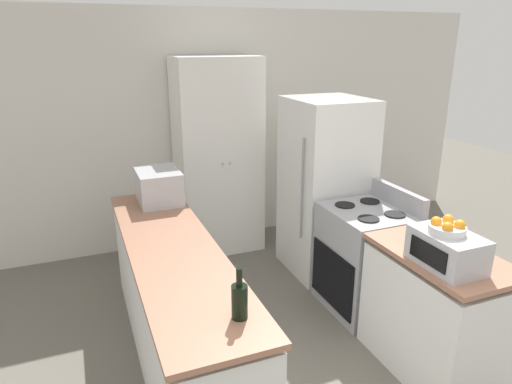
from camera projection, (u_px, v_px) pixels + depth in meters
The scene contains 10 objects.
wall_back at pixel (204, 130), 5.15m from camera, with size 7.00×0.06×2.60m.
counter_left at pixel (176, 307), 3.29m from camera, with size 0.60×2.51×0.92m.
counter_right at pixel (434, 314), 3.21m from camera, with size 0.60×0.97×0.92m.
pantry_cabinet at pixel (218, 157), 4.96m from camera, with size 0.89×0.58×2.12m.
stove at pixel (365, 259), 3.96m from camera, with size 0.66×0.72×1.08m.
refrigerator at pixel (325, 187), 4.53m from camera, with size 0.73×0.77×1.75m.
microwave at pixel (159, 186), 3.98m from camera, with size 0.37×0.46×0.29m.
wine_bottle at pixel (240, 300), 2.31m from camera, with size 0.08×0.08×0.28m.
toaster_oven at pixel (447, 250), 2.84m from camera, with size 0.30×0.44×0.23m.
fruit_bowl at pixel (447, 227), 2.80m from camera, with size 0.22×0.22×0.10m.
Camera 1 is at (-1.36, -1.51, 2.28)m, focal length 32.00 mm.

